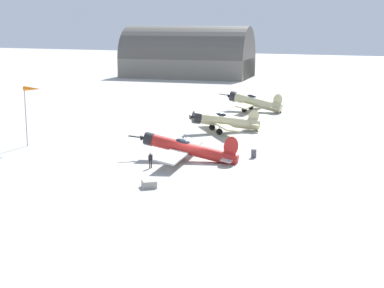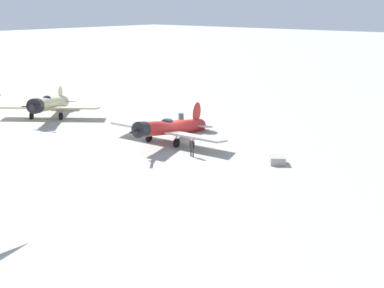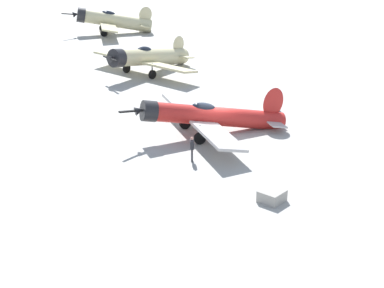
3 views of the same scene
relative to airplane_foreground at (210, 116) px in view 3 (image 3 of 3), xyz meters
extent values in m
plane|color=#A8A59E|center=(0.52, 0.07, -1.27)|extent=(400.00, 400.00, 0.00)
cylinder|color=red|center=(0.52, 0.07, -0.06)|extent=(9.96, 2.55, 3.03)
cylinder|color=#232326|center=(-4.15, -0.55, 0.81)|extent=(1.30, 1.51, 1.51)
cone|color=#232326|center=(-4.79, -0.63, 0.93)|extent=(0.71, 0.65, 0.66)
cube|color=black|center=(-4.94, -0.65, 0.93)|extent=(2.49, 1.75, 0.59)
ellipsoid|color=black|center=(-0.46, -0.06, 0.66)|extent=(1.88, 0.99, 0.98)
cube|color=#BCB7B2|center=(-0.65, -0.09, -0.20)|extent=(3.47, 11.81, 0.53)
ellipsoid|color=red|center=(4.60, 0.61, 0.48)|extent=(1.86, 0.36, 2.35)
cube|color=#BCB7B2|center=(4.40, 0.58, -0.73)|extent=(1.54, 3.51, 0.30)
cylinder|color=#999BA0|center=(-1.03, -1.69, -0.42)|extent=(0.14, 0.14, 0.91)
cylinder|color=black|center=(-1.03, -1.69, -0.87)|extent=(0.82, 0.30, 0.80)
cylinder|color=#999BA0|center=(-1.44, 1.36, -0.42)|extent=(0.14, 0.14, 0.91)
cylinder|color=black|center=(-1.44, 1.36, -0.87)|extent=(0.82, 0.30, 0.80)
cylinder|color=black|center=(5.18, 0.69, -1.13)|extent=(0.29, 0.14, 0.28)
cylinder|color=beige|center=(-1.58, 16.95, 0.16)|extent=(7.94, 6.61, 2.80)
cylinder|color=#232326|center=(-4.89, 14.39, 0.81)|extent=(1.87, 1.95, 1.71)
cone|color=#232326|center=(-5.41, 13.99, 0.91)|extent=(0.92, 0.92, 0.74)
cube|color=black|center=(-5.53, 13.90, 0.91)|extent=(1.04, 2.54, 0.25)
ellipsoid|color=black|center=(-2.28, 16.42, 0.93)|extent=(1.88, 1.69, 0.93)
cube|color=#C6BC89|center=(-2.42, 16.31, -0.08)|extent=(8.44, 10.16, 0.46)
ellipsoid|color=beige|center=(1.33, 19.21, 0.70)|extent=(1.44, 1.15, 1.83)
cube|color=#C6BC89|center=(1.17, 19.08, -0.30)|extent=(2.95, 3.36, 0.27)
cylinder|color=#999BA0|center=(-1.83, 14.69, -0.36)|extent=(0.14, 0.14, 1.02)
cylinder|color=black|center=(-1.83, 14.69, -0.87)|extent=(0.76, 0.65, 0.80)
cylinder|color=#999BA0|center=(-3.83, 17.28, -0.36)|extent=(0.14, 0.14, 1.02)
cylinder|color=black|center=(-3.83, 17.28, -0.87)|extent=(0.76, 0.65, 0.80)
cylinder|color=black|center=(1.75, 19.53, -1.13)|extent=(0.28, 0.25, 0.28)
cylinder|color=beige|center=(-3.18, 35.55, 0.23)|extent=(8.49, 1.69, 3.07)
cylinder|color=#232326|center=(-7.14, 35.62, 0.98)|extent=(1.22, 1.69, 1.80)
cone|color=#232326|center=(-7.79, 35.63, 1.10)|extent=(0.68, 0.71, 0.78)
cube|color=black|center=(-7.94, 35.63, 1.10)|extent=(2.86, 1.67, 0.63)
ellipsoid|color=black|center=(-4.01, 35.56, 1.04)|extent=(1.81, 0.79, 0.99)
cube|color=#C6BC89|center=(-4.18, 35.57, 0.00)|extent=(1.93, 10.35, 0.50)
ellipsoid|color=beige|center=(0.31, 35.48, 0.80)|extent=(1.82, 0.15, 2.10)
cube|color=#C6BC89|center=(0.11, 35.49, -0.32)|extent=(1.16, 3.42, 0.30)
cylinder|color=#999BA0|center=(-4.71, 33.90, -0.31)|extent=(0.14, 0.14, 1.12)
cylinder|color=black|center=(-4.71, 33.90, -0.87)|extent=(0.80, 0.21, 0.80)
cylinder|color=#999BA0|center=(-4.65, 37.25, -0.31)|extent=(0.14, 0.14, 1.12)
cylinder|color=black|center=(-4.65, 37.25, -0.87)|extent=(0.80, 0.21, 0.80)
cylinder|color=black|center=(0.81, 35.48, -1.13)|extent=(0.28, 0.11, 0.28)
cylinder|color=#2D2D33|center=(-2.06, -4.22, -0.88)|extent=(0.11, 0.11, 0.79)
cylinder|color=#2D2D33|center=(-2.11, -4.50, -0.88)|extent=(0.11, 0.11, 0.79)
cube|color=#2D2D33|center=(-2.09, -4.36, -0.21)|extent=(0.28, 0.46, 0.56)
sphere|color=tan|center=(-2.09, -4.36, 0.19)|extent=(0.21, 0.21, 0.21)
cylinder|color=#2D2D33|center=(-2.04, -4.10, -0.19)|extent=(0.09, 0.09, 0.52)
cylinder|color=#2D2D33|center=(-2.13, -4.62, -0.19)|extent=(0.09, 0.09, 0.52)
cube|color=#9E998E|center=(0.93, -10.60, -0.96)|extent=(1.66, 1.66, 0.62)
cylinder|color=#474C56|center=(6.03, 3.96, -0.82)|extent=(0.56, 0.56, 0.89)
torus|color=#474C56|center=(6.03, 3.96, -0.65)|extent=(0.60, 0.60, 0.04)
torus|color=#474C56|center=(6.03, 3.96, -1.00)|extent=(0.60, 0.60, 0.04)
camera|label=1|loc=(23.77, -55.09, 13.08)|focal=55.19mm
camera|label=2|loc=(-28.05, -26.04, 10.56)|focal=40.44mm
camera|label=3|loc=(-9.08, -39.30, 13.63)|focal=59.64mm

